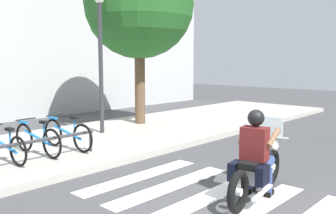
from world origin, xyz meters
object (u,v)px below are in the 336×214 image
rider (256,148)px  bicycle_3 (3,146)px  bicycle_4 (37,139)px  street_lamp (100,51)px  tree_near_rack (139,4)px  motorcycle (257,169)px  bicycle_5 (67,134)px

rider → bicycle_3: (-2.02, 4.55, -0.34)m
bicycle_4 → street_lamp: street_lamp is taller
tree_near_rack → bicycle_4: bearing=-161.8°
street_lamp → tree_near_rack: tree_near_rack is taller
bicycle_3 → tree_near_rack: (5.12, 1.44, 3.50)m
motorcycle → rider: rider is taller
bicycle_5 → tree_near_rack: bearing=21.6°
motorcycle → bicycle_5: motorcycle is taller
rider → bicycle_3: size_ratio=0.85×
rider → tree_near_rack: tree_near_rack is taller
bicycle_3 → street_lamp: 3.95m
bicycle_3 → bicycle_5: (1.47, -0.00, 0.02)m
bicycle_3 → bicycle_5: 1.47m
rider → street_lamp: bearing=77.5°
street_lamp → bicycle_5: bearing=-149.7°
bicycle_3 → street_lamp: street_lamp is taller
tree_near_rack → street_lamp: bearing=-167.9°
bicycle_5 → rider: bearing=-83.1°
bicycle_3 → bicycle_5: bearing=-0.1°
motorcycle → bicycle_3: size_ratio=1.28×
motorcycle → bicycle_3: bearing=114.8°
motorcycle → bicycle_5: size_ratio=1.25×
bicycle_3 → bicycle_4: 0.74m
motorcycle → rider: size_ratio=1.50×
rider → street_lamp: 5.96m
bicycle_4 → bicycle_5: 0.74m
motorcycle → bicycle_4: motorcycle is taller
rider → bicycle_5: rider is taller
bicycle_3 → tree_near_rack: size_ratio=0.29×
rider → bicycle_4: (-1.28, 4.55, -0.32)m
bicycle_5 → tree_near_rack: 5.24m
rider → bicycle_4: 4.74m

